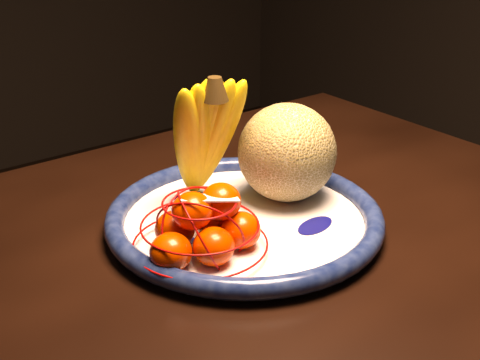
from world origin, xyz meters
TOP-DOWN VIEW (x-y plane):
  - dining_table at (0.05, 0.08)m, footprint 1.46×0.88m
  - fruit_bowl at (0.25, 0.13)m, footprint 0.38×0.38m
  - cantaloupe at (0.34, 0.14)m, footprint 0.14×0.14m
  - banana_bunch at (0.23, 0.20)m, footprint 0.14×0.13m
  - mandarin_bag at (0.15, 0.09)m, footprint 0.20×0.20m
  - price_tag at (0.16, 0.09)m, footprint 0.08×0.06m

SIDE VIEW (x-z plane):
  - dining_table at x=0.05m, z-range 0.29..1.01m
  - fruit_bowl at x=0.25m, z-range 0.73..0.76m
  - mandarin_bag at x=0.15m, z-range 0.72..0.83m
  - cantaloupe at x=0.34m, z-range 0.74..0.88m
  - price_tag at x=0.16m, z-range 0.81..0.82m
  - banana_bunch at x=0.23m, z-range 0.74..0.95m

